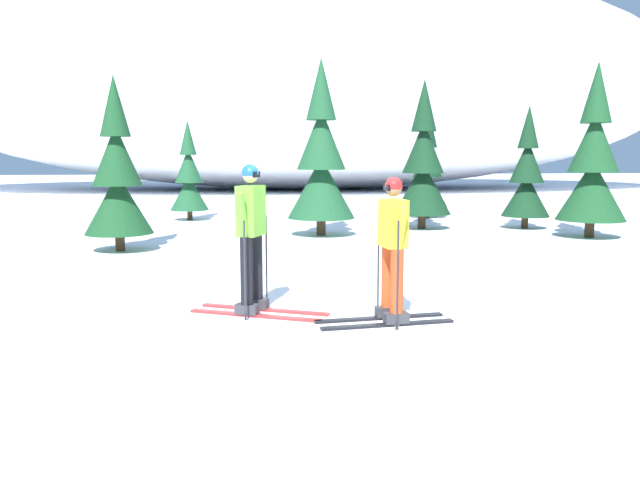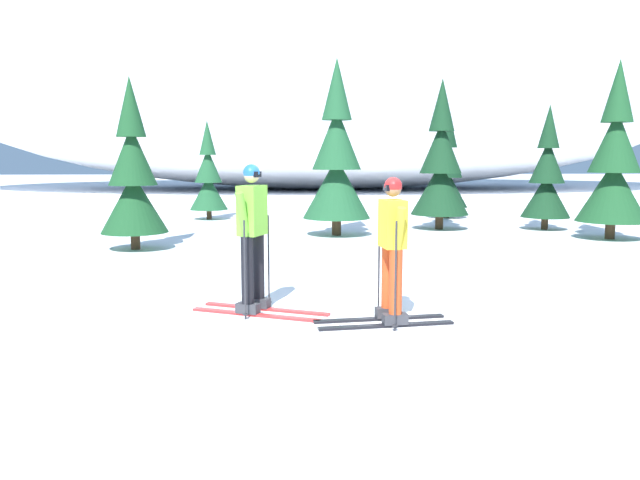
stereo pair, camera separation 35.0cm
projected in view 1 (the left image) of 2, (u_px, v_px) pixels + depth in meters
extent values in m
plane|color=white|center=(358.00, 304.00, 8.21)|extent=(120.00, 120.00, 0.00)
cube|color=red|center=(265.00, 310.00, 7.85)|extent=(1.61, 0.77, 0.03)
cube|color=red|center=(255.00, 316.00, 7.56)|extent=(1.61, 0.77, 0.03)
cube|color=#38383D|center=(257.00, 303.00, 7.87)|extent=(0.31, 0.24, 0.12)
cube|color=#38383D|center=(247.00, 309.00, 7.58)|extent=(0.31, 0.24, 0.12)
cylinder|color=black|center=(257.00, 267.00, 7.81)|extent=(0.15, 0.15, 0.83)
cylinder|color=black|center=(247.00, 271.00, 7.51)|extent=(0.15, 0.15, 0.83)
cube|color=#75C638|center=(251.00, 211.00, 7.56)|extent=(0.38, 0.45, 0.61)
cylinder|color=#75C638|center=(259.00, 212.00, 7.80)|extent=(0.20, 0.29, 0.58)
cylinder|color=#75C638|center=(242.00, 216.00, 7.34)|extent=(0.20, 0.29, 0.58)
sphere|color=beige|center=(250.00, 175.00, 7.51)|extent=(0.19, 0.19, 0.19)
sphere|color=#2366B2|center=(250.00, 173.00, 7.50)|extent=(0.21, 0.21, 0.21)
cube|color=black|center=(256.00, 174.00, 7.48)|extent=(0.09, 0.15, 0.07)
cylinder|color=#2D2D33|center=(266.00, 262.00, 7.95)|extent=(0.02, 0.02, 1.20)
cylinder|color=#2D2D33|center=(267.00, 303.00, 8.03)|extent=(0.07, 0.07, 0.01)
cylinder|color=#2D2D33|center=(245.00, 271.00, 7.32)|extent=(0.02, 0.02, 1.20)
cylinder|color=#2D2D33|center=(246.00, 315.00, 7.39)|extent=(0.07, 0.07, 0.01)
cube|color=black|center=(388.00, 325.00, 7.15)|extent=(1.60, 0.31, 0.03)
cube|color=black|center=(379.00, 318.00, 7.44)|extent=(1.60, 0.31, 0.03)
cube|color=#38383D|center=(396.00, 318.00, 7.16)|extent=(0.30, 0.18, 0.12)
cube|color=#38383D|center=(387.00, 311.00, 7.45)|extent=(0.30, 0.18, 0.12)
cylinder|color=#DB471E|center=(397.00, 281.00, 7.10)|extent=(0.15, 0.15, 0.75)
cylinder|color=#DB471E|center=(388.00, 276.00, 7.40)|extent=(0.15, 0.15, 0.75)
cube|color=yellow|center=(393.00, 223.00, 7.16)|extent=(0.29, 0.42, 0.55)
cylinder|color=yellow|center=(400.00, 231.00, 6.93)|extent=(0.13, 0.28, 0.58)
cylinder|color=yellow|center=(386.00, 227.00, 7.40)|extent=(0.13, 0.28, 0.58)
sphere|color=#A37556|center=(394.00, 188.00, 7.11)|extent=(0.19, 0.19, 0.19)
sphere|color=red|center=(394.00, 186.00, 7.10)|extent=(0.21, 0.21, 0.21)
cube|color=black|center=(387.00, 188.00, 7.09)|extent=(0.06, 0.15, 0.07)
cylinder|color=#2D2D33|center=(398.00, 276.00, 6.90)|extent=(0.02, 0.02, 1.24)
cylinder|color=#2D2D33|center=(397.00, 325.00, 6.97)|extent=(0.07, 0.07, 0.01)
cylinder|color=#2D2D33|center=(378.00, 266.00, 7.54)|extent=(0.02, 0.02, 1.24)
cylinder|color=#2D2D33|center=(378.00, 311.00, 7.62)|extent=(0.07, 0.07, 0.01)
cylinder|color=#47301E|center=(120.00, 239.00, 12.81)|extent=(0.19, 0.19, 0.48)
cone|color=#194723|center=(118.00, 204.00, 12.71)|extent=(1.38, 1.38, 1.24)
cone|color=#194723|center=(116.00, 155.00, 12.58)|extent=(0.99, 0.99, 1.24)
cone|color=#194723|center=(114.00, 105.00, 12.45)|extent=(0.61, 0.61, 1.24)
cylinder|color=#47301E|center=(190.00, 213.00, 19.04)|extent=(0.16, 0.16, 0.41)
cone|color=#1E512D|center=(189.00, 193.00, 18.96)|extent=(1.17, 1.17, 1.05)
cone|color=#1E512D|center=(188.00, 165.00, 18.85)|extent=(0.84, 0.84, 1.05)
cone|color=#1E512D|center=(188.00, 137.00, 18.73)|extent=(0.52, 0.52, 1.05)
cylinder|color=#47301E|center=(321.00, 224.00, 15.33)|extent=(0.23, 0.23, 0.58)
cone|color=#1E512D|center=(321.00, 188.00, 15.21)|extent=(1.66, 1.66, 1.49)
cone|color=#1E512D|center=(321.00, 139.00, 15.05)|extent=(1.20, 1.20, 1.49)
cone|color=#1E512D|center=(321.00, 89.00, 14.89)|extent=(0.73, 0.73, 1.49)
cylinder|color=#47301E|center=(422.00, 219.00, 16.76)|extent=(0.21, 0.21, 0.54)
cone|color=#14381E|center=(423.00, 188.00, 16.65)|extent=(1.53, 1.53, 1.37)
cone|color=#14381E|center=(423.00, 147.00, 16.50)|extent=(1.10, 1.10, 1.37)
cone|color=#14381E|center=(424.00, 105.00, 16.35)|extent=(0.67, 0.67, 1.37)
cylinder|color=#47301E|center=(427.00, 210.00, 19.88)|extent=(0.18, 0.18, 0.46)
cone|color=black|center=(427.00, 188.00, 19.78)|extent=(1.31, 1.31, 1.17)
cone|color=black|center=(428.00, 159.00, 19.66)|extent=(0.94, 0.94, 1.17)
cone|color=black|center=(429.00, 129.00, 19.53)|extent=(0.57, 0.57, 1.17)
cylinder|color=#47301E|center=(525.00, 220.00, 16.82)|extent=(0.18, 0.18, 0.44)
cone|color=#14381E|center=(526.00, 195.00, 16.73)|extent=(1.27, 1.27, 1.14)
cone|color=#14381E|center=(527.00, 161.00, 16.61)|extent=(0.92, 0.92, 1.14)
cone|color=#14381E|center=(529.00, 127.00, 16.49)|extent=(0.56, 0.56, 1.14)
cylinder|color=#47301E|center=(590.00, 226.00, 14.93)|extent=(0.22, 0.22, 0.56)
cone|color=#194723|center=(592.00, 190.00, 14.81)|extent=(1.61, 1.61, 1.44)
cone|color=#194723|center=(594.00, 142.00, 14.66)|extent=(1.16, 1.16, 1.44)
cone|color=#194723|center=(597.00, 92.00, 14.51)|extent=(0.71, 0.71, 1.44)
ellipsoid|color=white|center=(304.00, 80.00, 36.55)|extent=(46.07, 20.94, 12.83)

